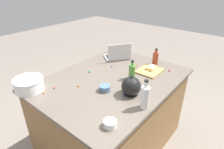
{
  "coord_description": "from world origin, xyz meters",
  "views": [
    {
      "loc": [
        1.34,
        1.1,
        1.86
      ],
      "look_at": [
        0.0,
        0.0,
        0.95
      ],
      "focal_mm": 30.16,
      "sensor_mm": 36.0,
      "label": 1
    }
  ],
  "objects_px": {
    "bottle_vinegar": "(145,97)",
    "butter_stick_left": "(150,67)",
    "cutting_board": "(150,71)",
    "kettle": "(131,86)",
    "mixing_bowl_large": "(29,84)",
    "ramekin_small": "(110,124)",
    "bottle_olive": "(132,71)",
    "ramekin_medium": "(105,88)",
    "laptop": "(118,55)",
    "butter_stick_right": "(153,68)",
    "bottle_soy": "(155,58)"
  },
  "relations": [
    {
      "from": "bottle_vinegar",
      "to": "ramekin_small",
      "type": "bearing_deg",
      "value": -11.87
    },
    {
      "from": "laptop",
      "to": "bottle_vinegar",
      "type": "relative_size",
      "value": 1.49
    },
    {
      "from": "kettle",
      "to": "ramekin_small",
      "type": "relative_size",
      "value": 2.18
    },
    {
      "from": "laptop",
      "to": "ramekin_medium",
      "type": "height_order",
      "value": "laptop"
    },
    {
      "from": "bottle_vinegar",
      "to": "ramekin_small",
      "type": "relative_size",
      "value": 2.62
    },
    {
      "from": "bottle_soy",
      "to": "ramekin_small",
      "type": "xyz_separation_m",
      "value": [
        1.17,
        0.27,
        -0.06
      ]
    },
    {
      "from": "laptop",
      "to": "cutting_board",
      "type": "bearing_deg",
      "value": 82.97
    },
    {
      "from": "ramekin_small",
      "to": "bottle_vinegar",
      "type": "bearing_deg",
      "value": 168.13
    },
    {
      "from": "mixing_bowl_large",
      "to": "butter_stick_right",
      "type": "relative_size",
      "value": 2.51
    },
    {
      "from": "ramekin_small",
      "to": "mixing_bowl_large",
      "type": "bearing_deg",
      "value": -83.01
    },
    {
      "from": "bottle_olive",
      "to": "ramekin_small",
      "type": "distance_m",
      "value": 0.75
    },
    {
      "from": "bottle_olive",
      "to": "cutting_board",
      "type": "bearing_deg",
      "value": 165.96
    },
    {
      "from": "bottle_soy",
      "to": "kettle",
      "type": "height_order",
      "value": "bottle_soy"
    },
    {
      "from": "bottle_soy",
      "to": "butter_stick_right",
      "type": "height_order",
      "value": "bottle_soy"
    },
    {
      "from": "bottle_olive",
      "to": "butter_stick_right",
      "type": "bearing_deg",
      "value": 163.42
    },
    {
      "from": "butter_stick_right",
      "to": "ramekin_small",
      "type": "relative_size",
      "value": 1.12
    },
    {
      "from": "butter_stick_left",
      "to": "butter_stick_right",
      "type": "relative_size",
      "value": 1.0
    },
    {
      "from": "butter_stick_right",
      "to": "ramekin_medium",
      "type": "relative_size",
      "value": 1.04
    },
    {
      "from": "laptop",
      "to": "mixing_bowl_large",
      "type": "distance_m",
      "value": 1.14
    },
    {
      "from": "butter_stick_left",
      "to": "ramekin_medium",
      "type": "relative_size",
      "value": 1.04
    },
    {
      "from": "mixing_bowl_large",
      "to": "butter_stick_left",
      "type": "height_order",
      "value": "mixing_bowl_large"
    },
    {
      "from": "bottle_vinegar",
      "to": "bottle_olive",
      "type": "bearing_deg",
      "value": -133.98
    },
    {
      "from": "mixing_bowl_large",
      "to": "bottle_vinegar",
      "type": "distance_m",
      "value": 1.08
    },
    {
      "from": "mixing_bowl_large",
      "to": "bottle_soy",
      "type": "relative_size",
      "value": 1.37
    },
    {
      "from": "mixing_bowl_large",
      "to": "cutting_board",
      "type": "xyz_separation_m",
      "value": [
        -1.07,
        0.68,
        -0.05
      ]
    },
    {
      "from": "mixing_bowl_large",
      "to": "bottle_soy",
      "type": "distance_m",
      "value": 1.43
    },
    {
      "from": "bottle_vinegar",
      "to": "butter_stick_left",
      "type": "distance_m",
      "value": 0.72
    },
    {
      "from": "bottle_soy",
      "to": "cutting_board",
      "type": "relative_size",
      "value": 0.71
    },
    {
      "from": "bottle_vinegar",
      "to": "butter_stick_left",
      "type": "xyz_separation_m",
      "value": [
        -0.65,
        -0.31,
        -0.07
      ]
    },
    {
      "from": "cutting_board",
      "to": "ramekin_small",
      "type": "height_order",
      "value": "ramekin_small"
    },
    {
      "from": "mixing_bowl_large",
      "to": "ramekin_medium",
      "type": "xyz_separation_m",
      "value": [
        -0.44,
        0.56,
        -0.04
      ]
    },
    {
      "from": "mixing_bowl_large",
      "to": "bottle_vinegar",
      "type": "height_order",
      "value": "bottle_vinegar"
    },
    {
      "from": "bottle_soy",
      "to": "bottle_olive",
      "type": "bearing_deg",
      "value": -1.9
    },
    {
      "from": "cutting_board",
      "to": "kettle",
      "type": "bearing_deg",
      "value": 10.49
    },
    {
      "from": "laptop",
      "to": "mixing_bowl_large",
      "type": "bearing_deg",
      "value": -8.74
    },
    {
      "from": "mixing_bowl_large",
      "to": "bottle_soy",
      "type": "height_order",
      "value": "bottle_soy"
    },
    {
      "from": "mixing_bowl_large",
      "to": "cutting_board",
      "type": "bearing_deg",
      "value": 147.37
    },
    {
      "from": "laptop",
      "to": "mixing_bowl_large",
      "type": "xyz_separation_m",
      "value": [
        1.13,
        -0.17,
        0.02
      ]
    },
    {
      "from": "bottle_soy",
      "to": "butter_stick_left",
      "type": "distance_m",
      "value": 0.18
    },
    {
      "from": "bottle_olive",
      "to": "ramekin_small",
      "type": "xyz_separation_m",
      "value": [
        0.69,
        0.29,
        -0.06
      ]
    },
    {
      "from": "ramekin_small",
      "to": "bottle_soy",
      "type": "bearing_deg",
      "value": -167.03
    },
    {
      "from": "kettle",
      "to": "butter_stick_left",
      "type": "xyz_separation_m",
      "value": [
        -0.55,
        -0.12,
        -0.04
      ]
    },
    {
      "from": "ramekin_medium",
      "to": "bottle_olive",
      "type": "bearing_deg",
      "value": 170.3
    },
    {
      "from": "laptop",
      "to": "ramekin_small",
      "type": "distance_m",
      "value": 1.25
    },
    {
      "from": "laptop",
      "to": "butter_stick_right",
      "type": "distance_m",
      "value": 0.53
    },
    {
      "from": "laptop",
      "to": "kettle",
      "type": "xyz_separation_m",
      "value": [
        0.58,
        0.6,
        0.03
      ]
    },
    {
      "from": "bottle_vinegar",
      "to": "butter_stick_right",
      "type": "relative_size",
      "value": 2.33
    },
    {
      "from": "laptop",
      "to": "butter_stick_right",
      "type": "bearing_deg",
      "value": 86.84
    },
    {
      "from": "butter_stick_right",
      "to": "ramekin_small",
      "type": "bearing_deg",
      "value": 11.27
    },
    {
      "from": "bottle_olive",
      "to": "ramekin_medium",
      "type": "bearing_deg",
      "value": -9.7
    }
  ]
}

